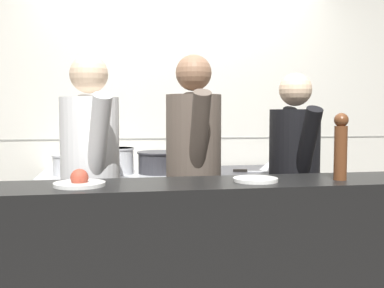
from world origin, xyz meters
TOP-DOWN VIEW (x-y plane):
  - wall_back_tiled at (0.00, 1.31)m, footprint 8.00×0.06m
  - oven_range at (-0.57, 0.91)m, footprint 1.09×0.71m
  - prep_counter at (0.52, 0.91)m, footprint 0.96×0.65m
  - pass_counter at (-0.05, -0.26)m, footprint 2.76×0.45m
  - stock_pot at (-0.88, 0.90)m, footprint 0.26×0.26m
  - sauce_pot at (-0.53, 0.88)m, footprint 0.24×0.24m
  - braising_pot at (-0.22, 0.88)m, footprint 0.34×0.34m
  - mixing_bowl_steel at (0.70, 0.89)m, footprint 0.21×0.21m
  - chefs_knife at (0.48, 0.80)m, footprint 0.33×0.10m
  - plated_dish_main at (-0.73, -0.26)m, footprint 0.25×0.25m
  - plated_dish_appetiser at (0.17, -0.27)m, footprint 0.24×0.24m
  - pepper_mill at (0.63, -0.30)m, footprint 0.08×0.08m
  - chef_head_cook at (-0.70, 0.22)m, footprint 0.43×0.74m
  - chef_sous at (-0.06, 0.30)m, footprint 0.36×0.76m
  - chef_line at (0.61, 0.27)m, footprint 0.34×0.71m

SIDE VIEW (x-z plane):
  - prep_counter at x=0.52m, z-range 0.00..0.91m
  - oven_range at x=-0.57m, z-range 0.00..0.91m
  - pass_counter at x=-0.05m, z-range 0.00..1.01m
  - chef_line at x=0.61m, z-range 0.09..1.72m
  - chefs_knife at x=0.48m, z-range 0.91..0.93m
  - chef_head_cook at x=-0.70m, z-range 0.10..1.81m
  - mixing_bowl_steel at x=0.70m, z-range 0.91..1.01m
  - chef_sous at x=-0.06m, z-range 0.10..1.84m
  - stock_pot at x=-0.88m, z-range 0.91..1.07m
  - braising_pot at x=-0.22m, z-range 0.91..1.08m
  - sauce_pot at x=-0.53m, z-range 0.91..1.11m
  - plated_dish_appetiser at x=0.17m, z-range 1.01..1.03m
  - plated_dish_main at x=-0.73m, z-range 0.99..1.08m
  - pepper_mill at x=0.63m, z-range 1.02..1.38m
  - wall_back_tiled at x=0.00m, z-range 0.00..2.60m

